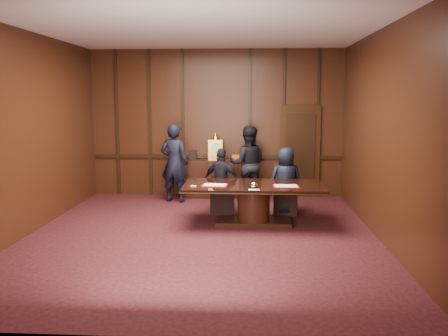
% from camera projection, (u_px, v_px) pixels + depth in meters
% --- Properties ---
extents(room, '(7.00, 7.04, 3.50)m').
position_uv_depth(room, '(205.00, 135.00, 8.02)').
color(room, black).
rests_on(room, ground).
extents(sideboard, '(1.60, 0.45, 1.54)m').
position_uv_depth(sideboard, '(216.00, 177.00, 11.29)').
color(sideboard, black).
rests_on(sideboard, ground).
extents(conference_table, '(2.62, 1.32, 0.76)m').
position_uv_depth(conference_table, '(254.00, 197.00, 8.85)').
color(conference_table, black).
rests_on(conference_table, ground).
extents(folder_left, '(0.49, 0.37, 0.02)m').
position_uv_depth(folder_left, '(215.00, 185.00, 8.69)').
color(folder_left, '#A1100E').
rests_on(folder_left, conference_table).
extents(folder_right, '(0.47, 0.35, 0.02)m').
position_uv_depth(folder_right, '(286.00, 186.00, 8.59)').
color(folder_right, '#A1100E').
rests_on(folder_right, conference_table).
extents(inkstand, '(0.20, 0.14, 0.12)m').
position_uv_depth(inkstand, '(254.00, 186.00, 8.37)').
color(inkstand, white).
rests_on(inkstand, conference_table).
extents(notepad, '(0.11, 0.08, 0.01)m').
position_uv_depth(notepad, '(193.00, 186.00, 8.60)').
color(notepad, '#FFDE7C').
rests_on(notepad, conference_table).
extents(chair_left, '(0.53, 0.53, 0.99)m').
position_uv_depth(chair_left, '(222.00, 199.00, 9.79)').
color(chair_left, black).
rests_on(chair_left, ground).
extents(chair_right, '(0.50, 0.50, 0.99)m').
position_uv_depth(chair_right, '(285.00, 199.00, 9.71)').
color(chair_right, black).
rests_on(chair_right, ground).
extents(signatory_left, '(0.85, 0.55, 1.34)m').
position_uv_depth(signatory_left, '(222.00, 181.00, 9.66)').
color(signatory_left, black).
rests_on(signatory_left, ground).
extents(signatory_right, '(0.73, 0.53, 1.38)m').
position_uv_depth(signatory_right, '(286.00, 181.00, 9.58)').
color(signatory_right, black).
rests_on(signatory_right, ground).
extents(witness_left, '(0.73, 0.57, 1.79)m').
position_uv_depth(witness_left, '(174.00, 163.00, 10.74)').
color(witness_left, black).
rests_on(witness_left, ground).
extents(witness_right, '(0.85, 0.67, 1.73)m').
position_uv_depth(witness_right, '(248.00, 164.00, 10.77)').
color(witness_right, black).
rests_on(witness_right, ground).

